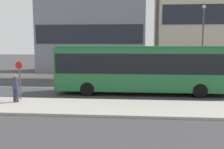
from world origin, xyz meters
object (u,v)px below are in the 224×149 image
at_px(city_bus, 142,67).
at_px(bus_stop_sign, 20,77).
at_px(parked_car_0, 215,76).
at_px(pedestrian_near_stop, 15,87).
at_px(street_lamp, 203,34).

relative_size(city_bus, bus_stop_sign, 5.06).
bearing_deg(parked_car_0, bus_stop_sign, -149.41).
bearing_deg(bus_stop_sign, pedestrian_near_stop, -85.44).
distance_m(city_bus, bus_stop_sign, 8.20).
bearing_deg(city_bus, parked_car_0, 36.14).
bearing_deg(street_lamp, parked_car_0, -72.02).
height_order(parked_car_0, street_lamp, street_lamp).
height_order(city_bus, bus_stop_sign, city_bus).
xyz_separation_m(parked_car_0, bus_stop_sign, (-14.42, -8.52, 0.90)).
bearing_deg(parked_car_0, pedestrian_near_stop, -147.22).
distance_m(city_bus, pedestrian_near_stop, 8.48).
bearing_deg(street_lamp, pedestrian_near_stop, -140.26).
bearing_deg(bus_stop_sign, parked_car_0, 30.59).
bearing_deg(street_lamp, bus_stop_sign, -142.22).
xyz_separation_m(bus_stop_sign, street_lamp, (13.73, 10.65, 2.93)).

